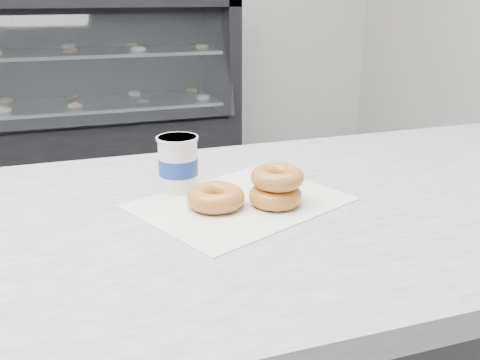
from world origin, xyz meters
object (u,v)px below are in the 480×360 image
object	(u,v)px
donut_single	(216,197)
donut_stack	(276,187)
display_case	(42,120)
coffee_cup	(178,163)

from	to	relation	value
donut_single	donut_stack	world-z (taller)	donut_stack
display_case	donut_stack	bearing A→B (deg)	-80.62
display_case	coffee_cup	size ratio (longest dim) A/B	23.54
display_case	donut_single	size ratio (longest dim) A/B	24.21
donut_single	coffee_cup	bearing A→B (deg)	110.38
donut_single	coffee_cup	xyz separation A→B (m)	(-0.04, 0.11, 0.03)
donut_single	coffee_cup	distance (m)	0.12
donut_single	display_case	bearing A→B (deg)	97.34
display_case	donut_single	xyz separation A→B (m)	(0.35, -2.70, 0.43)
donut_stack	coffee_cup	bearing A→B (deg)	137.88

